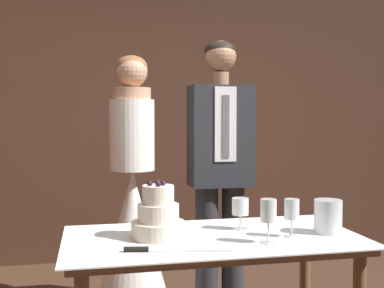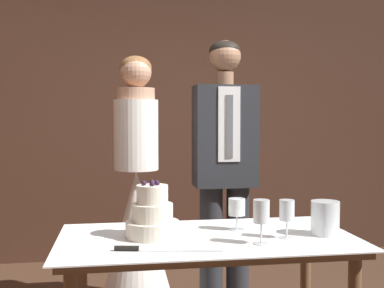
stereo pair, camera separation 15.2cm
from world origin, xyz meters
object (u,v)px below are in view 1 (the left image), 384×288
Objects in this scene: cake_table at (213,258)px; wine_glass_near at (268,213)px; wine_glass_far at (292,211)px; cake_knife at (157,250)px; tiered_cake at (158,217)px; groom at (220,165)px; wine_glass_middle at (240,208)px; hurricane_candle at (328,217)px; bride at (133,227)px.

cake_table is 0.35m from wine_glass_near.
cake_knife is at bearing -169.65° from wine_glass_far.
cake_knife is (-0.04, -0.23, -0.09)m from tiered_cake.
groom reaches higher than cake_table.
cake_table is at bearing 45.75° from cake_knife.
wine_glass_middle is 0.27m from wine_glass_far.
hurricane_candle is 1.29m from bride.
cake_table is 0.57m from hurricane_candle.
wine_glass_near is 0.28m from wine_glass_middle.
tiered_cake is 1.05m from groom.
tiered_cake reaches higher than hurricane_candle.
wine_glass_far is at bearing 20.85° from cake_knife.
tiered_cake is (-0.25, 0.02, 0.19)m from cake_table.
tiered_cake is at bearing -87.58° from bride.
wine_glass_middle is at bearing 44.85° from cake_knife.
bride is at bearing 107.42° from cake_table.
groom is at bearing -0.05° from bride.
bride is at bearing 122.40° from wine_glass_far.
wine_glass_far reaches higher than cake_table.
hurricane_candle reaches higher than wine_glass_middle.
wine_glass_near is 1.22m from bride.
hurricane_candle is at bearing -75.03° from groom.
wine_glass_middle is at bearing 32.74° from cake_table.
tiered_cake is 0.42m from wine_glass_middle.
tiered_cake is 0.80m from hurricane_candle.
wine_glass_middle is 0.96m from bride.
wine_glass_near reaches higher than wine_glass_far.
wine_glass_near is 1.09m from groom.
hurricane_candle is at bearing -5.71° from cake_table.
wine_glass_near reaches higher than wine_glass_middle.
groom is (0.08, 1.08, 0.11)m from wine_glass_near.
wine_glass_near is 0.11× the size of groom.
hurricane_candle is at bearing -5.71° from tiered_cake.
tiered_cake reaches higher than wine_glass_middle.
bride reaches higher than cake_knife.
hurricane_candle is at bearing 18.05° from wine_glass_near.
groom reaches higher than cake_knife.
hurricane_candle is at bearing 9.23° from wine_glass_far.
tiered_cake is 1.69× the size of wine_glass_middle.
hurricane_candle reaches higher than cake_knife.
wine_glass_far is (0.60, -0.11, 0.03)m from tiered_cake.
cake_table is 7.04× the size of wine_glass_near.
cake_table is 0.79× the size of bride.
wine_glass_middle is 0.41m from hurricane_candle.
cake_knife is at bearing -169.92° from hurricane_candle.
cake_knife is 1.27m from groom.
cake_knife is 0.51m from wine_glass_near.
groom is at bearing 85.57° from wine_glass_near.
wine_glass_far is 1.10× the size of hurricane_candle.
groom reaches higher than wine_glass_near.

